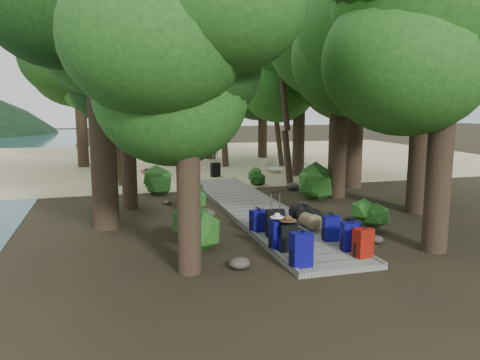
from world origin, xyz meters
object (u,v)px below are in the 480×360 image
object	(u,v)px
backpack_left_a	(301,248)
backpack_left_c	(279,233)
backpack_right_b	(351,235)
backpack_right_c	(331,227)
backpack_left_b	(288,236)
duffel_right_khaki	(310,220)
duffel_right_black	(305,214)
kayak	(149,171)
backpack_left_d	(258,219)
backpack_right_d	(332,226)
lone_suitcase_on_sand	(215,170)
sun_lounger	(275,167)
suitcase_on_boardwalk	(275,223)
backpack_right_a	(363,241)

from	to	relation	value
backpack_left_a	backpack_left_c	world-z (taller)	backpack_left_a
backpack_right_b	backpack_right_c	bearing A→B (deg)	101.49
backpack_left_b	duffel_right_khaki	xyz separation A→B (m)	(1.33, 1.73, -0.15)
duffel_right_black	backpack_right_c	bearing A→B (deg)	-78.40
backpack_left_c	backpack_right_b	bearing A→B (deg)	-25.88
duffel_right_black	kayak	xyz separation A→B (m)	(-3.31, 11.34, -0.18)
backpack_left_d	backpack_left_a	bearing A→B (deg)	-98.95
backpack_left_b	backpack_right_c	world-z (taller)	backpack_left_b
backpack_right_d	lone_suitcase_on_sand	size ratio (longest dim) A/B	0.92
backpack_right_d	sun_lounger	distance (m)	12.21
backpack_right_b	suitcase_on_boardwalk	distance (m)	1.97
backpack_left_a	lone_suitcase_on_sand	world-z (taller)	backpack_left_a
backpack_right_b	duffel_right_khaki	size ratio (longest dim) A/B	1.20
backpack_left_d	sun_lounger	xyz separation A→B (m)	(4.42, 10.76, -0.14)
backpack_right_d	backpack_left_d	bearing A→B (deg)	141.50
backpack_left_c	sun_lounger	xyz separation A→B (m)	(4.44, 12.33, -0.20)
backpack_right_d	kayak	xyz separation A→B (m)	(-3.33, 12.92, -0.24)
backpack_left_a	backpack_left_d	xyz separation A→B (m)	(0.01, 2.83, -0.09)
backpack_right_d	suitcase_on_boardwalk	bearing A→B (deg)	157.35
backpack_right_d	backpack_right_a	bearing A→B (deg)	-93.89
backpack_left_c	backpack_right_b	distance (m)	1.62
backpack_left_d	sun_lounger	bearing A→B (deg)	59.01
backpack_right_b	duffel_right_black	distance (m)	2.62
backpack_left_a	sun_lounger	bearing A→B (deg)	68.69
backpack_right_a	suitcase_on_boardwalk	distance (m)	2.38
backpack_left_c	backpack_left_d	distance (m)	1.57
backpack_right_c	sun_lounger	size ratio (longest dim) A/B	0.40
backpack_left_a	duffel_right_khaki	distance (m)	3.12
backpack_left_c	backpack_right_c	bearing A→B (deg)	5.02
backpack_left_b	lone_suitcase_on_sand	xyz separation A→B (m)	(1.06, 11.84, -0.12)
backpack_left_a	backpack_left_d	bearing A→B (deg)	86.48
backpack_left_d	duffel_right_black	size ratio (longest dim) A/B	0.80
duffel_right_black	backpack_left_c	bearing A→B (deg)	-112.57
suitcase_on_boardwalk	lone_suitcase_on_sand	bearing A→B (deg)	91.91
duffel_right_black	backpack_right_d	bearing A→B (deg)	-74.63
backpack_left_c	backpack_right_b	world-z (taller)	backpack_left_c
backpack_left_c	backpack_right_d	bearing A→B (deg)	11.52
backpack_right_a	backpack_left_d	bearing A→B (deg)	108.10
duffel_right_black	sun_lounger	size ratio (longest dim) A/B	0.46
backpack_right_b	kayak	xyz separation A→B (m)	(-3.28, 13.96, -0.30)
backpack_left_c	kayak	distance (m)	13.50
backpack_left_d	lone_suitcase_on_sand	distance (m)	10.09
backpack_right_c	lone_suitcase_on_sand	xyz separation A→B (m)	(-0.26, 11.34, -0.10)
backpack_right_b	duffel_right_black	size ratio (longest dim) A/B	0.94
backpack_right_a	backpack_right_d	xyz separation A→B (m)	(0.03, 1.53, -0.04)
backpack_left_a	lone_suitcase_on_sand	bearing A→B (deg)	81.49
backpack_right_b	lone_suitcase_on_sand	distance (m)	12.18
backpack_left_b	backpack_right_c	distance (m)	1.41
duffel_right_khaki	kayak	distance (m)	12.33
duffel_right_black	suitcase_on_boardwalk	bearing A→B (deg)	-124.89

